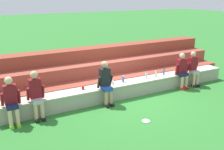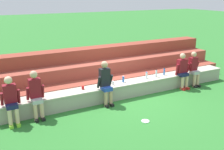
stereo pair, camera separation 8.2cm
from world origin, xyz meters
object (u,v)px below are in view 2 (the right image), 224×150
at_px(plastic_cup_right_end, 113,83).
at_px(plastic_cup_left_end, 83,88).
at_px(person_right_of_center, 183,70).
at_px(water_bottle_center_gap, 164,72).
at_px(person_far_right, 194,68).
at_px(water_bottle_mid_right, 156,73).
at_px(frisbee, 145,121).
at_px(person_center, 106,82).
at_px(water_bottle_mid_left, 123,79).
at_px(person_far_left, 11,99).
at_px(water_bottle_near_right, 146,75).
at_px(person_left_of_center, 36,93).

bearing_deg(plastic_cup_right_end, plastic_cup_left_end, 176.94).
xyz_separation_m(person_right_of_center, water_bottle_center_gap, (-0.58, 0.36, -0.09)).
distance_m(person_far_right, water_bottle_mid_right, 1.62).
bearing_deg(plastic_cup_right_end, frisbee, -89.62).
xyz_separation_m(person_center, water_bottle_mid_left, (0.87, 0.36, -0.15)).
bearing_deg(person_far_left, plastic_cup_right_end, 5.16).
bearing_deg(water_bottle_mid_left, person_far_left, -174.41).
xyz_separation_m(person_right_of_center, water_bottle_mid_left, (-2.39, 0.35, -0.11)).
bearing_deg(water_bottle_mid_right, frisbee, -132.78).
bearing_deg(plastic_cup_right_end, person_far_right, -4.58).
bearing_deg(water_bottle_center_gap, person_center, -172.12).
xyz_separation_m(water_bottle_center_gap, plastic_cup_left_end, (-3.33, -0.02, -0.08)).
height_order(person_center, water_bottle_mid_right, person_center).
xyz_separation_m(water_bottle_mid_left, water_bottle_near_right, (0.97, -0.03, 0.01)).
relative_size(person_far_left, water_bottle_mid_right, 4.93).
relative_size(water_bottle_near_right, water_bottle_center_gap, 0.89).
height_order(person_center, water_bottle_mid_left, person_center).
bearing_deg(person_far_right, water_bottle_mid_left, 173.45).
height_order(person_right_of_center, plastic_cup_left_end, person_right_of_center).
height_order(water_bottle_near_right, frisbee, water_bottle_near_right).
xyz_separation_m(person_far_right, frisbee, (-3.41, -1.67, -0.71)).
height_order(person_far_left, plastic_cup_left_end, person_far_left).
distance_m(person_far_right, plastic_cup_left_end, 4.52).
bearing_deg(person_far_right, water_bottle_mid_right, 169.19).
distance_m(person_center, water_bottle_mid_left, 0.96).
bearing_deg(person_far_right, plastic_cup_right_end, 175.42).
height_order(person_center, person_far_right, person_center).
distance_m(person_far_left, plastic_cup_left_end, 2.29).
bearing_deg(plastic_cup_left_end, person_left_of_center, -168.75).
distance_m(person_left_of_center, water_bottle_mid_right, 4.49).
xyz_separation_m(water_bottle_near_right, water_bottle_mid_right, (0.43, -0.01, 0.01)).
distance_m(water_bottle_mid_left, water_bottle_near_right, 0.97).
relative_size(person_left_of_center, water_bottle_mid_left, 6.10).
bearing_deg(person_far_right, plastic_cup_left_end, 175.78).
height_order(person_far_left, person_left_of_center, person_left_of_center).
bearing_deg(person_center, plastic_cup_right_end, 34.25).
bearing_deg(person_center, water_bottle_near_right, 10.32).
relative_size(water_bottle_mid_left, water_bottle_center_gap, 0.83).
distance_m(person_right_of_center, water_bottle_center_gap, 0.69).
height_order(person_left_of_center, water_bottle_mid_right, person_left_of_center).
relative_size(water_bottle_near_right, plastic_cup_left_end, 2.21).
height_order(person_center, water_bottle_center_gap, person_center).
bearing_deg(water_bottle_near_right, person_far_right, -8.91).
relative_size(person_right_of_center, water_bottle_mid_left, 5.86).
relative_size(person_far_right, water_bottle_center_gap, 4.82).
xyz_separation_m(person_left_of_center, frisbee, (2.66, -1.69, -0.75)).
distance_m(person_right_of_center, water_bottle_near_right, 1.47).
height_order(person_left_of_center, person_right_of_center, person_left_of_center).
bearing_deg(person_right_of_center, water_bottle_center_gap, 147.99).
height_order(person_far_right, water_bottle_center_gap, person_far_right).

